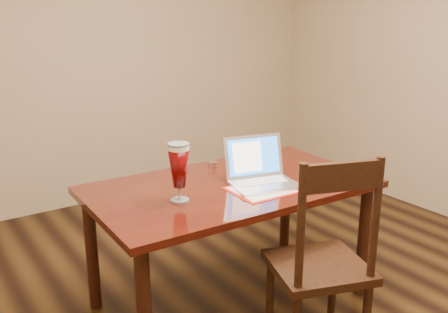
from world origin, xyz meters
TOP-DOWN VIEW (x-y plane):
  - room_shell at (0.00, 0.00)m, footprint 4.51×5.01m
  - dining_table at (-0.06, 0.41)m, footprint 1.65×0.96m
  - dining_chair at (0.04, -0.24)m, footprint 0.58×0.57m

SIDE VIEW (x-z plane):
  - dining_chair at x=0.04m, z-range -0.03..1.06m
  - dining_table at x=-0.06m, z-range 0.15..1.22m
  - room_shell at x=0.00m, z-range 0.41..3.11m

